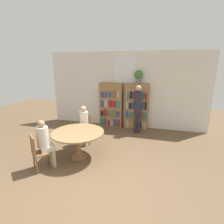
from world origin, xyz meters
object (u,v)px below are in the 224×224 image
at_px(reading_table, 78,135).
at_px(chair_near_camera, 38,151).
at_px(seated_reader_left, 84,123).
at_px(librarian_standing, 138,105).
at_px(bookshelf_left, 111,105).
at_px(flower_vase, 138,75).
at_px(chair_left_side, 85,127).
at_px(seated_reader_right, 45,141).
at_px(bookshelf_right, 137,107).

relative_size(reading_table, chair_near_camera, 1.55).
distance_m(chair_near_camera, seated_reader_left, 1.70).
height_order(reading_table, librarian_standing, librarian_standing).
height_order(chair_near_camera, librarian_standing, librarian_standing).
height_order(bookshelf_left, flower_vase, flower_vase).
distance_m(chair_left_side, seated_reader_right, 1.70).
bearing_deg(flower_vase, chair_near_camera, -118.05).
bearing_deg(seated_reader_left, seated_reader_right, 63.00).
height_order(bookshelf_left, chair_near_camera, bookshelf_left).
xyz_separation_m(reading_table, seated_reader_right, (-0.55, -0.66, 0.06)).
height_order(chair_near_camera, seated_reader_right, seated_reader_right).
height_order(bookshelf_right, librarian_standing, bookshelf_right).
xyz_separation_m(flower_vase, chair_left_side, (-1.47, -1.74, -1.59)).
xyz_separation_m(reading_table, seated_reader_left, (-0.21, 0.83, 0.06)).
relative_size(reading_table, seated_reader_left, 1.11).
relative_size(bookshelf_right, chair_left_side, 1.99).
relative_size(bookshelf_right, seated_reader_left, 1.43).
relative_size(flower_vase, seated_reader_left, 0.40).
xyz_separation_m(bookshelf_right, librarian_standing, (0.11, -0.50, 0.19)).
xyz_separation_m(bookshelf_right, seated_reader_right, (-1.75, -3.40, -0.19)).
relative_size(chair_left_side, seated_reader_left, 0.72).
bearing_deg(librarian_standing, chair_left_side, -141.57).
distance_m(bookshelf_right, chair_left_side, 2.30).
height_order(chair_left_side, seated_reader_left, seated_reader_left).
distance_m(flower_vase, seated_reader_left, 2.76).
xyz_separation_m(reading_table, librarian_standing, (1.31, 2.24, 0.43)).
relative_size(bookshelf_right, seated_reader_right, 1.45).
distance_m(bookshelf_right, seated_reader_left, 2.38).
distance_m(flower_vase, reading_table, 3.34).
relative_size(flower_vase, reading_table, 0.36).
relative_size(bookshelf_left, bookshelf_right, 1.00).
xyz_separation_m(bookshelf_left, flower_vase, (1.07, 0.00, 1.21)).
bearing_deg(librarian_standing, chair_near_camera, -123.02).
height_order(bookshelf_right, seated_reader_left, bookshelf_right).
distance_m(flower_vase, chair_left_side, 2.78).
bearing_deg(seated_reader_right, bookshelf_left, 118.24).
bearing_deg(seated_reader_left, bookshelf_right, -140.38).
distance_m(bookshelf_left, seated_reader_right, 3.48).
bearing_deg(seated_reader_left, reading_table, 90.00).
xyz_separation_m(bookshelf_right, seated_reader_left, (-1.41, -1.91, -0.18)).
xyz_separation_m(chair_near_camera, chair_left_side, (0.41, 1.80, 0.00)).
xyz_separation_m(flower_vase, reading_table, (-1.22, -2.75, -1.45)).
relative_size(bookshelf_left, flower_vase, 3.60).
bearing_deg(seated_reader_right, seated_reader_left, 117.00).
relative_size(reading_table, chair_left_side, 1.55).
bearing_deg(chair_near_camera, chair_left_side, 117.00).
distance_m(chair_near_camera, chair_left_side, 1.85).
distance_m(flower_vase, seated_reader_right, 4.08).
bearing_deg(bookshelf_left, reading_table, -93.24).
bearing_deg(chair_left_side, bookshelf_left, -117.20).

